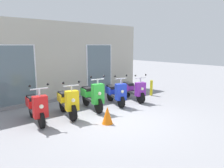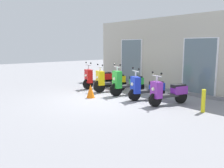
{
  "view_description": "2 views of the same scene",
  "coord_description": "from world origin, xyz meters",
  "px_view_note": "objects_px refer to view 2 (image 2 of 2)",
  "views": [
    {
      "loc": [
        -4.41,
        -4.74,
        2.28
      ],
      "look_at": [
        0.67,
        1.05,
        0.88
      ],
      "focal_mm": 34.67,
      "sensor_mm": 36.0,
      "label": 1
    },
    {
      "loc": [
        6.98,
        -5.27,
        2.0
      ],
      "look_at": [
        -0.09,
        0.59,
        0.52
      ],
      "focal_mm": 38.63,
      "sensor_mm": 36.0,
      "label": 2
    }
  ],
  "objects_px": {
    "traffic_cone": "(91,91)",
    "scooter_green": "(127,82)",
    "scooter_yellow": "(110,81)",
    "curb_bollard": "(203,101)",
    "scooter_purple": "(168,92)",
    "scooter_red": "(98,78)",
    "scooter_blue": "(147,88)"
  },
  "relations": [
    {
      "from": "traffic_cone",
      "to": "scooter_green",
      "type": "bearing_deg",
      "value": 70.64
    },
    {
      "from": "scooter_yellow",
      "to": "curb_bollard",
      "type": "distance_m",
      "value": 4.36
    },
    {
      "from": "scooter_yellow",
      "to": "scooter_green",
      "type": "xyz_separation_m",
      "value": [
        1.02,
        0.05,
        0.05
      ]
    },
    {
      "from": "scooter_purple",
      "to": "traffic_cone",
      "type": "relative_size",
      "value": 2.93
    },
    {
      "from": "scooter_yellow",
      "to": "traffic_cone",
      "type": "height_order",
      "value": "scooter_yellow"
    },
    {
      "from": "scooter_red",
      "to": "scooter_blue",
      "type": "bearing_deg",
      "value": -1.02
    },
    {
      "from": "scooter_yellow",
      "to": "curb_bollard",
      "type": "relative_size",
      "value": 2.24
    },
    {
      "from": "scooter_green",
      "to": "scooter_blue",
      "type": "xyz_separation_m",
      "value": [
        1.09,
        -0.03,
        -0.07
      ]
    },
    {
      "from": "scooter_green",
      "to": "traffic_cone",
      "type": "relative_size",
      "value": 3.06
    },
    {
      "from": "scooter_yellow",
      "to": "scooter_red",
      "type": "bearing_deg",
      "value": 175.61
    },
    {
      "from": "scooter_purple",
      "to": "scooter_blue",
      "type": "bearing_deg",
      "value": 179.42
    },
    {
      "from": "curb_bollard",
      "to": "traffic_cone",
      "type": "height_order",
      "value": "curb_bollard"
    },
    {
      "from": "scooter_yellow",
      "to": "scooter_green",
      "type": "relative_size",
      "value": 0.98
    },
    {
      "from": "scooter_purple",
      "to": "curb_bollard",
      "type": "relative_size",
      "value": 2.17
    },
    {
      "from": "scooter_red",
      "to": "traffic_cone",
      "type": "height_order",
      "value": "scooter_red"
    },
    {
      "from": "scooter_yellow",
      "to": "scooter_purple",
      "type": "bearing_deg",
      "value": 0.2
    },
    {
      "from": "scooter_yellow",
      "to": "curb_bollard",
      "type": "xyz_separation_m",
      "value": [
        4.36,
        0.07,
        -0.12
      ]
    },
    {
      "from": "traffic_cone",
      "to": "scooter_purple",
      "type": "bearing_deg",
      "value": 28.17
    },
    {
      "from": "scooter_purple",
      "to": "curb_bollard",
      "type": "distance_m",
      "value": 1.25
    },
    {
      "from": "scooter_yellow",
      "to": "scooter_blue",
      "type": "distance_m",
      "value": 2.12
    },
    {
      "from": "scooter_purple",
      "to": "traffic_cone",
      "type": "distance_m",
      "value": 2.95
    },
    {
      "from": "scooter_red",
      "to": "scooter_green",
      "type": "bearing_deg",
      "value": -0.72
    },
    {
      "from": "scooter_green",
      "to": "curb_bollard",
      "type": "xyz_separation_m",
      "value": [
        3.34,
        0.02,
        -0.17
      ]
    },
    {
      "from": "scooter_blue",
      "to": "scooter_purple",
      "type": "distance_m",
      "value": 1.0
    },
    {
      "from": "scooter_yellow",
      "to": "traffic_cone",
      "type": "distance_m",
      "value": 1.49
    },
    {
      "from": "scooter_red",
      "to": "curb_bollard",
      "type": "bearing_deg",
      "value": -0.1
    },
    {
      "from": "scooter_yellow",
      "to": "scooter_green",
      "type": "bearing_deg",
      "value": 2.87
    },
    {
      "from": "scooter_blue",
      "to": "curb_bollard",
      "type": "bearing_deg",
      "value": 1.19
    },
    {
      "from": "curb_bollard",
      "to": "scooter_blue",
      "type": "bearing_deg",
      "value": -178.81
    },
    {
      "from": "scooter_blue",
      "to": "scooter_purple",
      "type": "relative_size",
      "value": 0.96
    },
    {
      "from": "curb_bollard",
      "to": "traffic_cone",
      "type": "relative_size",
      "value": 1.35
    },
    {
      "from": "scooter_purple",
      "to": "curb_bollard",
      "type": "xyz_separation_m",
      "value": [
        1.25,
        0.06,
        -0.09
      ]
    }
  ]
}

